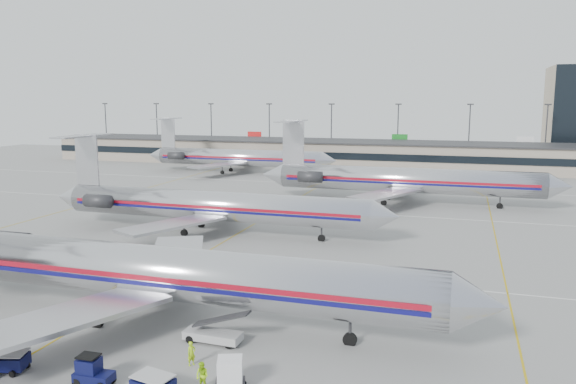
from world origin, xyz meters
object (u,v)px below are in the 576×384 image
at_px(jet_second_row, 207,205).
at_px(uld_container, 230,373).
at_px(belt_loader, 214,333).
at_px(jet_foreground, 140,270).

distance_m(jet_second_row, uld_container, 38.58).
xyz_separation_m(jet_second_row, belt_loader, (14.31, -28.91, -2.78)).
height_order(jet_foreground, uld_container, jet_foreground).
xyz_separation_m(jet_second_row, uld_container, (17.73, -34.17, -2.55)).
relative_size(jet_foreground, belt_loader, 10.60).
bearing_deg(belt_loader, jet_second_row, 117.98).
distance_m(uld_container, belt_loader, 6.28).
distance_m(jet_foreground, jet_second_row, 27.52).
bearing_deg(jet_foreground, belt_loader, -18.68).
bearing_deg(uld_container, jet_second_row, 96.85).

